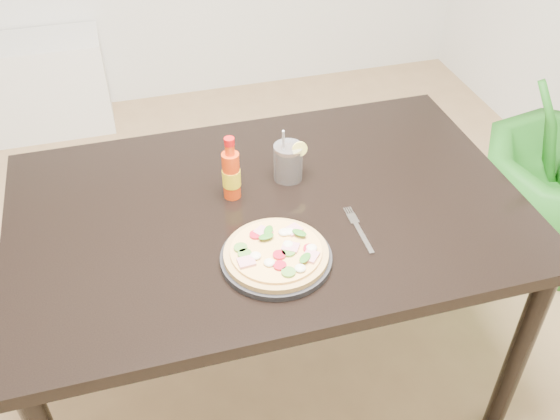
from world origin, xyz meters
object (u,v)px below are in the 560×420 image
object	(u,v)px
plate	(276,258)
cola_cup	(288,163)
hot_sauce_bottle	(231,174)
dining_table	(268,229)
fork	(358,228)
pizza	(277,252)

from	to	relation	value
plate	cola_cup	size ratio (longest dim) A/B	1.60
plate	cola_cup	world-z (taller)	cola_cup
hot_sauce_bottle	plate	bearing A→B (deg)	-80.39
dining_table	cola_cup	world-z (taller)	cola_cup
hot_sauce_bottle	cola_cup	distance (m)	0.18
plate	fork	bearing A→B (deg)	13.23
dining_table	plate	size ratio (longest dim) A/B	5.06
dining_table	plate	xyz separation A→B (m)	(-0.04, -0.21, 0.09)
cola_cup	fork	distance (m)	0.30
dining_table	cola_cup	size ratio (longest dim) A/B	8.08
dining_table	fork	distance (m)	0.27
fork	cola_cup	bearing A→B (deg)	113.51
pizza	fork	xyz separation A→B (m)	(0.24, 0.06, -0.02)
pizza	dining_table	bearing A→B (deg)	80.77
hot_sauce_bottle	fork	distance (m)	0.37
pizza	cola_cup	bearing A→B (deg)	69.06
dining_table	hot_sauce_bottle	xyz separation A→B (m)	(-0.08, 0.07, 0.16)
plate	cola_cup	bearing A→B (deg)	68.81
hot_sauce_bottle	cola_cup	bearing A→B (deg)	13.15
pizza	cola_cup	size ratio (longest dim) A/B	1.49
pizza	hot_sauce_bottle	distance (m)	0.29
hot_sauce_bottle	dining_table	bearing A→B (deg)	-39.76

